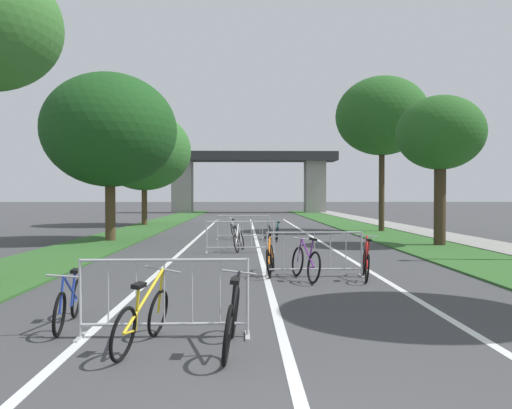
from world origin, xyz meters
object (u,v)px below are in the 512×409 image
object	(u,v)px
crowd_barrier_second	(314,255)
bicycle_white_7	(239,241)
tree_left_pine_near	(110,131)
tree_right_cypress_far	(440,134)
bicycle_orange_9	(270,259)
bicycle_yellow_0	(143,319)
bicycle_black_5	(232,320)
bicycle_silver_6	(234,230)
tree_right_oak_mid	(382,116)
tree_left_maple_mid	(144,151)
crowd_barrier_nearest	(164,299)
bicycle_green_4	(269,231)
bicycle_purple_1	(306,263)
bicycle_teal_8	(277,232)
crowd_barrier_fourth	(243,228)
bicycle_red_2	(366,263)
crowd_barrier_third	(240,237)
bicycle_blue_3	(69,303)

from	to	relation	value
crowd_barrier_second	bicycle_white_7	bearing A→B (deg)	108.62
tree_left_pine_near	tree_right_cypress_far	world-z (taller)	tree_left_pine_near
tree_left_pine_near	bicycle_orange_9	size ratio (longest dim) A/B	3.94
bicycle_yellow_0	bicycle_black_5	size ratio (longest dim) A/B	0.95
crowd_barrier_second	bicycle_silver_6	bearing A→B (deg)	101.36
tree_right_oak_mid	crowd_barrier_second	bearing A→B (deg)	-111.17
tree_left_maple_mid	bicycle_yellow_0	world-z (taller)	tree_left_maple_mid
tree_left_maple_mid	tree_right_cypress_far	bearing A→B (deg)	-44.12
crowd_barrier_nearest	bicycle_silver_6	world-z (taller)	crowd_barrier_nearest
tree_left_maple_mid	bicycle_yellow_0	size ratio (longest dim) A/B	4.33
bicycle_green_4	crowd_barrier_second	bearing A→B (deg)	-87.00
bicycle_purple_1	bicycle_teal_8	distance (m)	9.53
tree_left_pine_near	tree_right_cypress_far	size ratio (longest dim) A/B	1.23
crowd_barrier_fourth	bicycle_white_7	bearing A→B (deg)	-91.67
tree_left_maple_mid	bicycle_purple_1	xyz separation A→B (m)	(7.69, -20.52, -4.34)
crowd_barrier_second	bicycle_purple_1	distance (m)	0.49
bicycle_red_2	tree_right_cypress_far	bearing A→B (deg)	67.86
tree_right_cypress_far	bicycle_purple_1	size ratio (longest dim) A/B	3.28
crowd_barrier_third	bicycle_blue_3	xyz separation A→B (m)	(-2.39, -9.14, -0.18)
tree_left_maple_mid	bicycle_yellow_0	xyz separation A→B (m)	(5.06, -25.46, -4.36)
bicycle_red_2	bicycle_white_7	xyz separation A→B (m)	(-2.92, 5.76, -0.01)
tree_right_oak_mid	bicycle_red_2	xyz separation A→B (m)	(-4.42, -14.65, -5.64)
bicycle_white_7	crowd_barrier_third	bearing A→B (deg)	-73.70
crowd_barrier_third	bicycle_purple_1	distance (m)	5.47
bicycle_white_7	bicycle_green_4	bearing A→B (deg)	85.17
bicycle_purple_1	bicycle_blue_3	distance (m)	5.50
crowd_barrier_second	bicycle_silver_6	distance (m)	10.50
crowd_barrier_nearest	crowd_barrier_fourth	size ratio (longest dim) A/B	1.00
tree_right_oak_mid	bicycle_green_4	world-z (taller)	tree_right_oak_mid
bicycle_purple_1	bicycle_orange_9	bearing A→B (deg)	120.66
tree_left_maple_mid	crowd_barrier_third	distance (m)	16.99
crowd_barrier_nearest	bicycle_black_5	world-z (taller)	crowd_barrier_nearest
crowd_barrier_third	bicycle_purple_1	xyz separation A→B (m)	(1.51, -5.26, -0.14)
crowd_barrier_nearest	crowd_barrier_third	size ratio (longest dim) A/B	1.00
crowd_barrier_fourth	bicycle_purple_1	xyz separation A→B (m)	(1.44, -10.13, -0.14)
tree_left_maple_mid	bicycle_silver_6	bearing A→B (deg)	-59.16
crowd_barrier_nearest	crowd_barrier_fourth	distance (m)	14.64
bicycle_black_5	bicycle_orange_9	distance (m)	5.87
crowd_barrier_third	bicycle_silver_6	xyz separation A→B (m)	(-0.31, 5.42, -0.15)
bicycle_yellow_0	bicycle_teal_8	xyz separation A→B (m)	(2.62, 14.47, -0.00)
bicycle_white_7	bicycle_silver_6	bearing A→B (deg)	103.18
tree_right_cypress_far	bicycle_white_7	world-z (taller)	tree_right_cypress_far
crowd_barrier_fourth	bicycle_silver_6	xyz separation A→B (m)	(-0.38, 0.55, -0.15)
tree_left_pine_near	bicycle_yellow_0	distance (m)	15.66
tree_left_pine_near	crowd_barrier_nearest	world-z (taller)	tree_left_pine_near
tree_left_maple_mid	bicycle_silver_6	world-z (taller)	tree_left_maple_mid
bicycle_blue_3	bicycle_green_4	xyz separation A→B (m)	(3.62, 14.44, 0.01)
bicycle_purple_1	tree_right_oak_mid	bearing A→B (deg)	54.88
tree_left_pine_near	crowd_barrier_third	xyz separation A→B (m)	(5.38, -4.28, -4.04)
tree_right_oak_mid	bicycle_orange_9	xyz separation A→B (m)	(-6.53, -13.90, -5.64)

